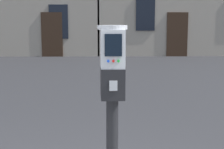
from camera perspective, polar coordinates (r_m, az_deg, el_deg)
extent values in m
cube|color=black|center=(2.48, 0.05, -1.36)|extent=(0.18, 0.25, 0.22)
cube|color=#A5A8AD|center=(2.36, 0.23, -1.90)|extent=(0.06, 0.01, 0.07)
cube|color=#B7BABF|center=(2.45, 0.05, 4.36)|extent=(0.18, 0.23, 0.27)
cube|color=black|center=(2.33, 0.22, 4.93)|extent=(0.12, 0.01, 0.15)
cylinder|color=blue|center=(2.34, -0.64, 2.26)|extent=(0.02, 0.01, 0.02)
cylinder|color=red|center=(2.34, 0.22, 2.26)|extent=(0.02, 0.01, 0.02)
cylinder|color=green|center=(2.34, 1.08, 2.27)|extent=(0.02, 0.01, 0.02)
cylinder|color=#B7BABF|center=(2.44, 0.05, 7.90)|extent=(0.22, 0.22, 0.03)
cube|color=black|center=(16.50, -8.94, 8.72)|extent=(0.90, 0.06, 1.60)
cube|color=black|center=(16.56, -10.02, 6.60)|extent=(1.00, 0.07, 2.10)
cube|color=black|center=(16.47, 5.61, 10.11)|extent=(0.90, 0.06, 1.60)
cube|color=black|center=(16.72, 10.85, 6.59)|extent=(1.00, 0.07, 2.10)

